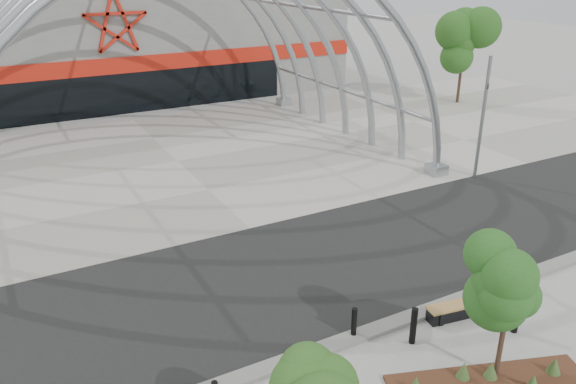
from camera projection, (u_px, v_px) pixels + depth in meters
ground at (358, 331)px, 15.18m from camera, size 140.00×140.00×0.00m
road at (295, 272)px, 18.02m from camera, size 140.00×7.00×0.02m
forecourt at (177, 161)px, 27.74m from camera, size 60.00×17.00×0.04m
kerb at (364, 334)px, 14.96m from camera, size 60.00×0.50×0.12m
arena_building at (95, 37)px, 40.76m from camera, size 34.00×15.24×8.00m
vault_canopy at (177, 161)px, 27.74m from camera, size 20.80×15.80×20.36m
planting_bed at (489, 384)px, 13.11m from camera, size 5.04×3.00×0.51m
signal_pole at (483, 116)px, 24.73m from camera, size 0.15×0.77×5.49m
street_tree_1 at (512, 284)px, 12.51m from camera, size 1.54×1.54×3.64m
bench_1 at (461, 310)px, 15.72m from camera, size 2.14×0.76×0.44m
bollard_2 at (354, 323)px, 14.72m from camera, size 0.15×0.15×0.92m
bollard_3 at (413, 326)px, 14.51m from camera, size 0.17×0.17×1.05m
bollard_4 at (517, 314)px, 14.93m from camera, size 0.18×0.18×1.13m
bg_tree_1 at (464, 40)px, 37.37m from camera, size 2.70×2.70×5.91m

